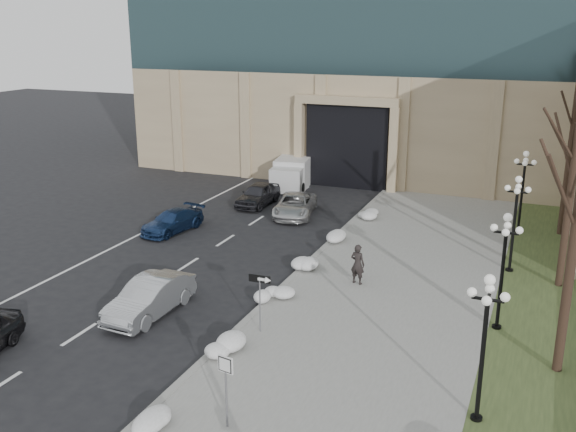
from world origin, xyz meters
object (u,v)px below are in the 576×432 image
at_px(car_d, 295,205).
at_px(car_c, 172,221).
at_px(lamppost_d, 523,181).
at_px(lamppost_b, 504,256).
at_px(car_e, 258,194).
at_px(box_truck, 295,171).
at_px(keep_sign, 226,376).
at_px(car_b, 150,297).
at_px(pedestrian, 358,264).
at_px(lamppost_c, 515,211).
at_px(one_way_sign, 263,286).
at_px(lamppost_a, 485,329).

bearing_deg(car_d, car_c, -144.94).
bearing_deg(car_c, lamppost_d, 31.18).
bearing_deg(lamppost_b, lamppost_d, 90.00).
height_order(car_e, box_truck, box_truck).
xyz_separation_m(box_truck, keep_sign, (9.32, -28.53, 0.77)).
bearing_deg(car_b, car_e, 101.75).
relative_size(pedestrian, lamppost_c, 0.39).
xyz_separation_m(one_way_sign, lamppost_d, (8.21, 16.84, 1.05)).
distance_m(lamppost_a, lamppost_d, 19.50).
bearing_deg(lamppost_b, pedestrian, 160.96).
bearing_deg(keep_sign, car_d, 116.49).
bearing_deg(box_truck, car_d, -77.40).
bearing_deg(keep_sign, car_c, 136.73).
height_order(car_d, lamppost_a, lamppost_a).
xyz_separation_m(car_c, lamppost_a, (18.34, -12.28, 2.46)).
bearing_deg(box_truck, keep_sign, -81.32).
height_order(car_b, car_e, car_b).
xyz_separation_m(car_e, lamppost_d, (16.17, 0.30, 2.34)).
xyz_separation_m(pedestrian, lamppost_b, (6.29, -2.17, 2.02)).
xyz_separation_m(car_c, car_d, (5.30, 5.64, 0.06)).
relative_size(car_b, lamppost_b, 0.97).
xyz_separation_m(one_way_sign, keep_sign, (1.48, -5.85, -0.24)).
height_order(box_truck, one_way_sign, one_way_sign).
xyz_separation_m(car_b, one_way_sign, (5.04, 0.13, 1.26)).
xyz_separation_m(car_b, box_truck, (-2.79, 22.80, 0.24)).
bearing_deg(lamppost_d, lamppost_c, -90.00).
distance_m(keep_sign, lamppost_c, 17.58).
xyz_separation_m(car_c, lamppost_c, (18.34, 0.72, 2.46)).
relative_size(car_e, lamppost_c, 0.90).
relative_size(car_e, one_way_sign, 1.75).
height_order(pedestrian, keep_sign, keep_sign).
bearing_deg(lamppost_a, lamppost_d, 90.00).
bearing_deg(pedestrian, keep_sign, 99.28).
bearing_deg(keep_sign, one_way_sign, 114.06).
bearing_deg(one_way_sign, car_d, 105.13).
distance_m(car_b, car_d, 15.38).
bearing_deg(car_b, one_way_sign, 3.23).
distance_m(pedestrian, lamppost_a, 10.90).
height_order(car_e, keep_sign, keep_sign).
height_order(car_b, keep_sign, keep_sign).
relative_size(car_e, lamppost_a, 0.90).
xyz_separation_m(lamppost_a, lamppost_d, (0.00, 19.50, 0.00)).
height_order(car_c, car_d, car_d).
bearing_deg(lamppost_c, lamppost_b, -90.00).
height_order(keep_sign, lamppost_b, lamppost_b).
distance_m(car_d, lamppost_d, 13.36).
bearing_deg(box_truck, pedestrian, -69.08).
relative_size(car_b, lamppost_c, 0.97).
relative_size(car_c, lamppost_c, 0.89).
relative_size(pedestrian, keep_sign, 0.77).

